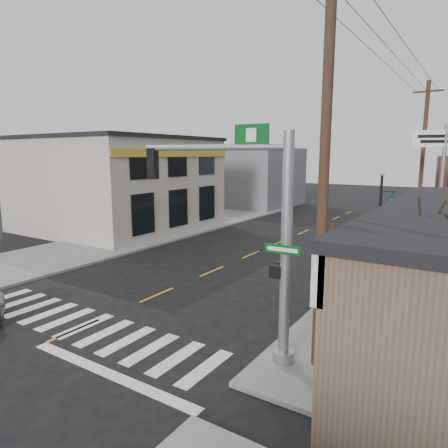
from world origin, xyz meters
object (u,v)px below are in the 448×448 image
Objects in this scene: utility_pole_near at (324,170)px; utility_pole_far at (422,161)px; dance_center_sign at (444,158)px; guide_sign at (348,250)px; fire_hydrant at (324,309)px; traffic_signal_pole at (260,223)px; lamp_post at (381,213)px.

utility_pole_near is 18.50m from utility_pole_far.
utility_pole_near is at bearing -115.68° from dance_center_sign.
guide_sign reaches higher than fire_hydrant.
dance_center_sign is at bearing 79.35° from fire_hydrant.
fire_hydrant is 0.10× the size of dance_center_sign.
fire_hydrant is at bearing 73.37° from traffic_signal_pole.
utility_pole_near is at bearing -61.96° from guide_sign.
guide_sign is 4.64m from lamp_post.
fire_hydrant is (0.77, 3.27, -3.39)m from traffic_signal_pole.
dance_center_sign is 3.82m from utility_pole_far.
dance_center_sign is at bearing 95.61° from guide_sign.
traffic_signal_pole is 0.63× the size of utility_pole_far.
utility_pole_far is at bearing 81.02° from lamp_post.
dance_center_sign is (2.10, 4.68, 2.56)m from lamp_post.
fire_hydrant is 13.28m from dance_center_sign.
traffic_signal_pole is 2.22× the size of guide_sign.
dance_center_sign is at bearing 75.41° from traffic_signal_pole.
lamp_post is 0.48× the size of utility_pole_near.
dance_center_sign is (2.33, 9.21, 3.52)m from guide_sign.
utility_pole_near is at bearing -74.94° from fire_hydrant.
traffic_signal_pole is at bearing -103.26° from fire_hydrant.
utility_pole_far is (-1.44, 3.53, -0.21)m from dance_center_sign.
lamp_post reaches higher than guide_sign.
guide_sign is 3.93× the size of fire_hydrant.
utility_pole_near reaches higher than dance_center_sign.
utility_pole_far is (1.60, 18.90, 1.37)m from traffic_signal_pole.
guide_sign is 10.14m from dance_center_sign.
fire_hydrant is at bearing -90.33° from utility_pole_far.
fire_hydrant is 0.07× the size of utility_pole_far.
dance_center_sign is at bearing 61.41° from lamp_post.
dance_center_sign is at bearing 91.30° from utility_pole_near.
guide_sign is 0.29× the size of utility_pole_far.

